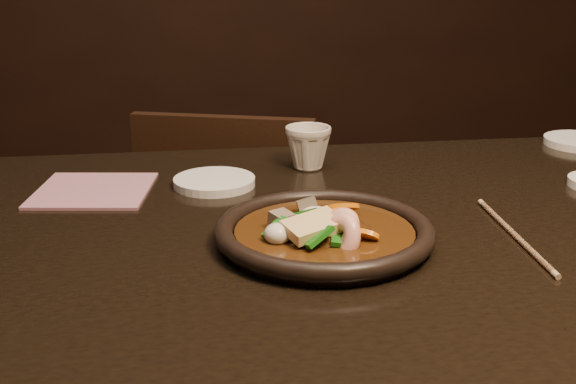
{
  "coord_description": "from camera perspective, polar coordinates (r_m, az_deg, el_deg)",
  "views": [
    {
      "loc": [
        -0.33,
        -0.8,
        1.09
      ],
      "look_at": [
        -0.2,
        0.05,
        0.8
      ],
      "focal_mm": 45.0,
      "sensor_mm": 36.0,
      "label": 1
    }
  ],
  "objects": [
    {
      "name": "tea_cup",
      "position": [
        1.17,
        1.6,
        3.65
      ],
      "size": [
        0.09,
        0.09,
        0.07
      ],
      "primitive_type": "imported",
      "rotation": [
        0.0,
        0.0,
        -0.33
      ],
      "color": "beige",
      "rests_on": "table"
    },
    {
      "name": "plate",
      "position": [
        0.87,
        2.89,
        -3.26
      ],
      "size": [
        0.27,
        0.27,
        0.03
      ],
      "color": "black",
      "rests_on": "table"
    },
    {
      "name": "table",
      "position": [
        0.96,
        12.75,
        -7.55
      ],
      "size": [
        1.6,
        0.9,
        0.75
      ],
      "color": "black",
      "rests_on": "floor"
    },
    {
      "name": "saucer_left",
      "position": [
        1.09,
        -5.84,
        0.81
      ],
      "size": [
        0.12,
        0.12,
        0.01
      ],
      "primitive_type": "cylinder",
      "color": "white",
      "rests_on": "table"
    },
    {
      "name": "napkin",
      "position": [
        1.1,
        -15.12,
        0.13
      ],
      "size": [
        0.18,
        0.18,
        0.0
      ],
      "primitive_type": "cube",
      "rotation": [
        0.0,
        0.0,
        -0.15
      ],
      "color": "#A86776",
      "rests_on": "table"
    },
    {
      "name": "chopsticks",
      "position": [
        0.94,
        17.45,
        -3.22
      ],
      "size": [
        0.02,
        0.25,
        0.01
      ],
      "rotation": [
        0.0,
        0.0,
        -0.05
      ],
      "color": "tan",
      "rests_on": "table"
    },
    {
      "name": "chair",
      "position": [
        1.58,
        -3.87,
        -5.98
      ],
      "size": [
        0.47,
        0.47,
        0.79
      ],
      "rotation": [
        0.0,
        0.0,
        2.83
      ],
      "color": "black",
      "rests_on": "floor"
    },
    {
      "name": "stirfry",
      "position": [
        0.86,
        2.74,
        -3.07
      ],
      "size": [
        0.14,
        0.14,
        0.06
      ],
      "color": "#381D0A",
      "rests_on": "plate"
    }
  ]
}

